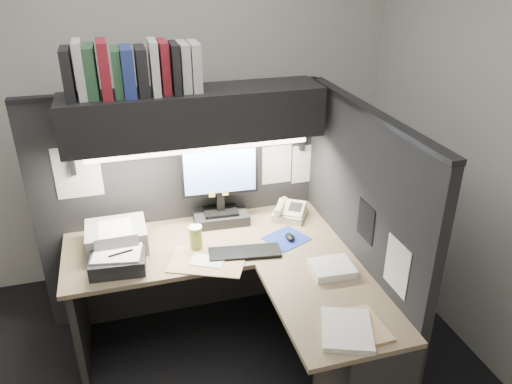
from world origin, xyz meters
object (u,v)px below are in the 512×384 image
overhead_shelf (195,115)px  monitor (220,193)px  desk (278,325)px  telephone (290,212)px  printer (117,237)px  notebook_stack (118,261)px  coffee_cup (196,238)px  keyboard (245,253)px

overhead_shelf → monitor: 0.57m
desk → telephone: 0.84m
monitor → printer: (-0.68, -0.13, -0.14)m
telephone → notebook_stack: bearing=-132.8°
overhead_shelf → printer: overhead_shelf is taller
coffee_cup → notebook_stack: size_ratio=0.47×
desk → keyboard: 0.47m
desk → monitor: size_ratio=3.13×
telephone → coffee_cup: size_ratio=1.50×
overhead_shelf → telephone: size_ratio=7.14×
overhead_shelf → printer: bearing=-168.7°
keyboard → telephone: (0.42, 0.36, 0.03)m
printer → notebook_stack: printer is taller
monitor → telephone: bearing=-5.0°
notebook_stack → monitor: bearing=27.9°
monitor → notebook_stack: monitor is taller
coffee_cup → printer: bearing=161.4°
overhead_shelf → notebook_stack: overhead_shelf is taller
monitor → keyboard: bearing=-80.1°
monitor → coffee_cup: bearing=-124.4°
keyboard → printer: printer is taller
desk → printer: 1.12m
monitor → desk: bearing=-75.4°
monitor → coffee_cup: (-0.22, -0.29, -0.14)m
monitor → keyboard: 0.48m
telephone → printer: (-1.15, -0.06, 0.03)m
monitor → printer: monitor is taller
monitor → keyboard: monitor is taller
notebook_stack → desk: bearing=-25.9°
desk → overhead_shelf: size_ratio=1.10×
monitor → notebook_stack: bearing=-148.9°
printer → notebook_stack: size_ratio=1.17×
overhead_shelf → notebook_stack: (-0.54, -0.34, -0.72)m
desk → keyboard: bearing=107.1°
desk → monitor: (-0.16, 0.77, 0.50)m
coffee_cup → printer: size_ratio=0.40×
overhead_shelf → printer: 0.89m
printer → keyboard: bearing=-22.5°
notebook_stack → telephone: bearing=14.4°
notebook_stack → coffee_cup: bearing=9.5°
overhead_shelf → keyboard: (0.19, -0.41, -0.76)m
keyboard → printer: bearing=165.9°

